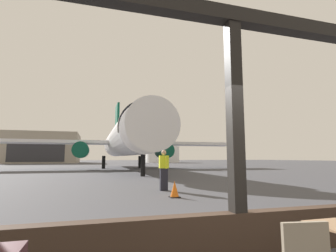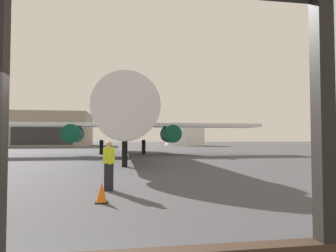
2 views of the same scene
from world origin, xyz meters
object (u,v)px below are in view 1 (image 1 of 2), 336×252
Objects in this scene: ground_crew_worker at (164,169)px; traffic_cone at (175,190)px; airplane at (126,140)px; distant_hangar at (43,148)px; fuel_storage_tank at (162,155)px.

ground_crew_worker is 2.06m from traffic_cone.
airplane reaches higher than ground_crew_worker.
distant_hangar is at bearing 103.93° from ground_crew_worker.
airplane is at bearing -69.57° from distant_hangar.
airplane is 49.20m from distant_hangar.
ground_crew_worker is at bearing -104.73° from fuel_storage_tank.
ground_crew_worker is (-0.67, -20.41, -2.70)m from airplane.
distant_hangar is at bearing 103.45° from traffic_cone.
airplane is 17.93× the size of ground_crew_worker.
fuel_storage_tank is at bearing 75.27° from ground_crew_worker.
fuel_storage_tank reaches higher than ground_crew_worker.
ground_crew_worker is at bearing 86.31° from traffic_cone.
airplane reaches higher than traffic_cone.
fuel_storage_tank is at bearing 75.59° from traffic_cone.
traffic_cone is 0.06× the size of fuel_storage_tank.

